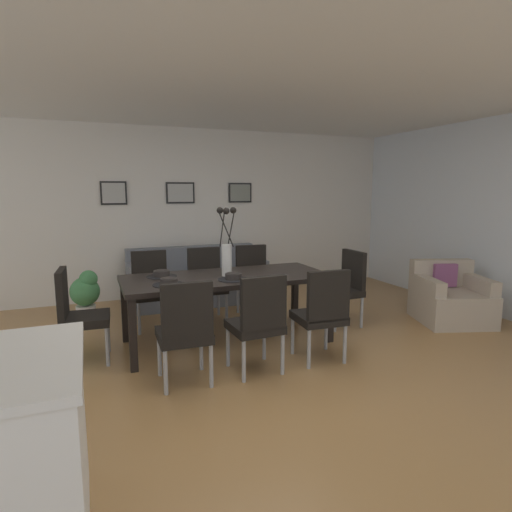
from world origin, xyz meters
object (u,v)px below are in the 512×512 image
framed_picture_right (240,193)px  armchair (450,299)px  dining_chair_far_right (206,280)px  dining_chair_mid_left (322,311)px  dining_table (227,282)px  bowl_near_right (162,273)px  dining_chair_head_east (346,284)px  potted_plant (86,294)px  bowl_far_left (233,276)px  dining_chair_near_left (185,328)px  framed_picture_left (114,193)px  bowl_near_left (169,281)px  dining_chair_far_left (258,319)px  dining_chair_near_right (151,285)px  dining_chair_head_west (76,311)px  centerpiece_vase (227,250)px  dining_chair_mid_right (254,276)px  framed_picture_center (180,193)px  sofa (197,283)px

framed_picture_right → armchair: bearing=-54.6°
dining_chair_far_right → dining_chair_mid_left: same height
dining_table → bowl_near_right: bowl_near_right is taller
dining_chair_head_east → potted_plant: dining_chair_head_east is taller
dining_chair_head_east → bowl_far_left: 1.58m
dining_chair_near_left → framed_picture_left: size_ratio=2.48×
bowl_near_right → framed_picture_left: 2.26m
dining_chair_mid_left → bowl_near_left: size_ratio=5.41×
dining_chair_far_right → bowl_near_left: (-0.67, -1.11, 0.27)m
dining_chair_far_left → bowl_far_left: dining_chair_far_left is taller
dining_chair_near_right → dining_chair_far_left: 1.88m
bowl_near_right → dining_chair_near_right: bearing=92.4°
dining_chair_far_left → bowl_near_right: dining_chair_far_left is taller
dining_chair_head_west → dining_chair_head_east: same height
dining_chair_mid_left → centerpiece_vase: centerpiece_vase is taller
dining_table → bowl_near_left: size_ratio=12.94×
dining_chair_near_left → dining_chair_far_left: (0.66, -0.01, 0.00)m
dining_chair_head_east → armchair: 1.39m
dining_table → armchair: 2.90m
dining_chair_near_left → dining_chair_mid_right: size_ratio=1.00×
dining_chair_near_right → bowl_far_left: bearing=-57.4°
centerpiece_vase → armchair: 2.97m
bowl_near_right → dining_table: bearing=-18.1°
dining_table → dining_chair_far_left: dining_chair_far_left is taller
dining_chair_near_left → armchair: bearing=8.6°
dining_chair_far_right → armchair: bearing=-23.5°
dining_chair_far_left → bowl_far_left: (-0.00, 0.67, 0.27)m
dining_chair_near_left → bowl_near_left: 0.72m
framed_picture_center → dining_chair_mid_right: bearing=-64.7°
potted_plant → dining_chair_mid_left: bearing=-45.8°
dining_chair_far_left → framed_picture_right: framed_picture_right is taller
dining_chair_near_right → framed_picture_right: framed_picture_right is taller
dining_chair_head_west → centerpiece_vase: bearing=0.0°
dining_table → dining_chair_head_east: bearing=1.1°
dining_chair_far_left → dining_chair_mid_left: size_ratio=1.00×
armchair → bowl_near_left: bearing=177.9°
dining_chair_far_left → centerpiece_vase: 1.03m
dining_chair_near_left → centerpiece_vase: centerpiece_vase is taller
bowl_far_left → framed_picture_center: bearing=90.0°
dining_chair_far_left → dining_chair_head_west: size_ratio=1.00×
dining_chair_far_right → dining_chair_mid_right: size_ratio=1.00×
dining_chair_mid_left → bowl_near_left: dining_chair_mid_left is taller
dining_chair_far_right → centerpiece_vase: bearing=-90.4°
sofa → bowl_far_left: bearing=-93.0°
dining_chair_far_right → bowl_far_left: size_ratio=5.41×
framed_picture_right → bowl_near_left: bearing=-123.2°
dining_chair_far_right → dining_chair_far_left: bearing=-90.1°
dining_chair_near_right → armchair: size_ratio=0.91×
framed_picture_left → bowl_near_left: bearing=-82.7°
dining_table → framed_picture_left: framed_picture_left is taller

